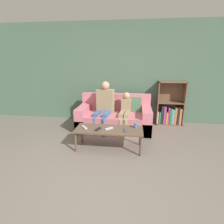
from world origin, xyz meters
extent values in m
plane|color=#70665B|center=(0.00, 0.00, 0.00)|extent=(22.00, 22.00, 0.00)
cube|color=#4C6B56|center=(0.00, 2.66, 1.30)|extent=(12.00, 0.06, 2.60)
cube|color=#D1707F|center=(-0.07, 1.94, 0.16)|extent=(1.76, 0.90, 0.31)
cube|color=#C06775|center=(-0.07, 1.85, 0.36)|extent=(1.32, 0.72, 0.10)
cube|color=#D1707F|center=(-0.07, 2.30, 0.62)|extent=(1.76, 0.18, 0.42)
cube|color=#D1707F|center=(-0.83, 1.94, 0.29)|extent=(0.22, 0.90, 0.57)
cube|color=#D1707F|center=(0.70, 1.94, 0.29)|extent=(0.22, 0.90, 0.57)
cube|color=#4C7556|center=(0.39, 2.15, 0.59)|extent=(0.36, 0.12, 0.36)
cube|color=brown|center=(1.01, 2.48, 0.57)|extent=(0.02, 0.28, 1.14)
cube|color=brown|center=(1.67, 2.48, 0.57)|extent=(0.02, 0.28, 1.14)
cube|color=brown|center=(1.34, 2.60, 0.57)|extent=(0.68, 0.02, 1.14)
cube|color=brown|center=(1.34, 2.48, 0.01)|extent=(0.68, 0.28, 0.02)
cube|color=brown|center=(1.34, 2.48, 0.59)|extent=(0.63, 0.28, 0.02)
cube|color=brown|center=(1.34, 2.48, 1.12)|extent=(0.68, 0.28, 0.02)
cube|color=beige|center=(1.04, 2.46, 0.18)|extent=(0.04, 0.16, 0.31)
cube|color=#2D7A4C|center=(1.09, 2.46, 0.19)|extent=(0.04, 0.21, 0.32)
cube|color=#232328|center=(1.15, 2.46, 0.27)|extent=(0.05, 0.21, 0.48)
cube|color=#993D84|center=(1.21, 2.46, 0.26)|extent=(0.06, 0.21, 0.47)
cube|color=gold|center=(1.27, 2.47, 0.18)|extent=(0.04, 0.23, 0.31)
cube|color=#993D84|center=(1.32, 2.46, 0.24)|extent=(0.04, 0.17, 0.44)
cube|color=#2D7A4C|center=(1.37, 2.46, 0.23)|extent=(0.05, 0.20, 0.41)
cube|color=#6699A8|center=(1.43, 2.46, 0.22)|extent=(0.06, 0.19, 0.40)
cube|color=#B77542|center=(1.49, 2.46, 0.24)|extent=(0.06, 0.19, 0.44)
cube|color=#232328|center=(1.55, 2.47, 0.26)|extent=(0.04, 0.23, 0.46)
cube|color=#B77542|center=(1.61, 2.47, 0.24)|extent=(0.05, 0.23, 0.43)
cylinder|color=brown|center=(-0.66, 0.74, 0.19)|extent=(0.04, 0.04, 0.38)
cylinder|color=brown|center=(0.55, 0.74, 0.19)|extent=(0.04, 0.04, 0.38)
cylinder|color=brown|center=(-0.66, 1.14, 0.19)|extent=(0.04, 0.04, 0.38)
cylinder|color=brown|center=(0.55, 1.14, 0.19)|extent=(0.04, 0.04, 0.38)
cube|color=brown|center=(-0.06, 0.94, 0.39)|extent=(1.28, 0.49, 0.03)
cylinder|color=#476693|center=(-0.47, 1.52, 0.21)|extent=(0.10, 0.10, 0.41)
cylinder|color=#476693|center=(-0.25, 1.49, 0.21)|extent=(0.10, 0.10, 0.41)
cube|color=#476693|center=(-0.44, 1.76, 0.46)|extent=(0.16, 0.41, 0.09)
cube|color=#476693|center=(-0.21, 1.73, 0.46)|extent=(0.16, 0.41, 0.09)
cube|color=#9E8966|center=(-0.29, 1.98, 0.70)|extent=(0.43, 0.26, 0.57)
sphere|color=tan|center=(-0.29, 1.98, 1.07)|extent=(0.20, 0.20, 0.20)
cylinder|color=#9E8966|center=(0.11, 1.52, 0.21)|extent=(0.10, 0.10, 0.41)
cylinder|color=#9E8966|center=(0.23, 1.51, 0.21)|extent=(0.10, 0.10, 0.41)
cube|color=#9E8966|center=(0.13, 1.76, 0.46)|extent=(0.14, 0.41, 0.09)
cube|color=#9E8966|center=(0.25, 1.75, 0.46)|extent=(0.14, 0.41, 0.09)
cube|color=#9E8966|center=(0.21, 1.99, 0.59)|extent=(0.23, 0.22, 0.36)
sphere|color=tan|center=(0.21, 1.99, 0.84)|extent=(0.16, 0.16, 0.16)
cylinder|color=#3D70B2|center=(0.45, 1.07, 0.45)|extent=(0.07, 0.07, 0.09)
cube|color=black|center=(-0.25, 0.88, 0.42)|extent=(0.10, 0.18, 0.02)
cube|color=#B7B7BC|center=(-0.05, 0.94, 0.42)|extent=(0.16, 0.15, 0.02)
cube|color=#47474C|center=(0.27, 0.89, 0.42)|extent=(0.05, 0.17, 0.02)
cube|color=#B7B7BC|center=(-0.53, 0.93, 0.42)|extent=(0.15, 0.16, 0.02)
camera|label=1|loc=(0.40, -2.10, 1.68)|focal=28.00mm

